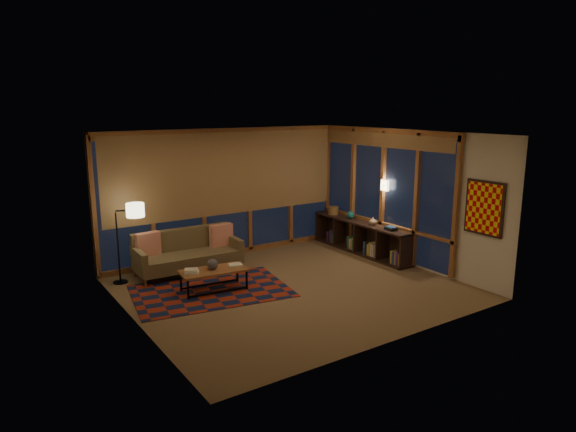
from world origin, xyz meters
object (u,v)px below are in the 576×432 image
coffee_table (214,280)px  floor_lamp (118,244)px  bookshelf (360,237)px  sofa (188,253)px

coffee_table → floor_lamp: 1.89m
coffee_table → bookshelf: size_ratio=0.41×
coffee_table → floor_lamp: size_ratio=0.78×
sofa → bookshelf: bearing=-9.9°
sofa → floor_lamp: 1.31m
floor_lamp → sofa: bearing=13.0°
bookshelf → floor_lamp: bearing=169.0°
sofa → floor_lamp: bearing=173.7°
coffee_table → bookshelf: 3.71m
sofa → bookshelf: (3.67, -0.78, -0.06)m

